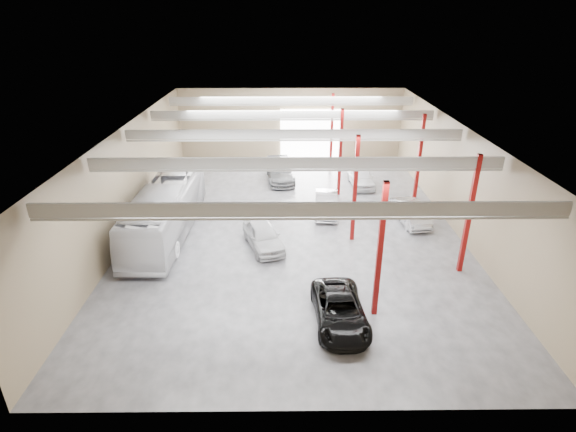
{
  "coord_description": "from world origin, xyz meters",
  "views": [
    {
      "loc": [
        -0.66,
        -28.33,
        13.72
      ],
      "look_at": [
        -0.43,
        -3.11,
        2.2
      ],
      "focal_mm": 28.0,
      "sensor_mm": 36.0,
      "label": 1
    }
  ],
  "objects_px": {
    "car_row_a": "(263,236)",
    "car_row_b": "(326,204)",
    "car_row_c": "(280,172)",
    "car_right_far": "(361,177)",
    "coach_bus": "(166,210)",
    "black_sedan": "(340,310)",
    "car_right_near": "(411,213)"
  },
  "relations": [
    {
      "from": "black_sedan",
      "to": "car_row_c",
      "type": "relative_size",
      "value": 0.93
    },
    {
      "from": "black_sedan",
      "to": "car_row_a",
      "type": "relative_size",
      "value": 1.11
    },
    {
      "from": "coach_bus",
      "to": "black_sedan",
      "type": "xyz_separation_m",
      "value": [
        10.48,
        -9.69,
        -1.01
      ]
    },
    {
      "from": "car_row_c",
      "to": "car_right_near",
      "type": "xyz_separation_m",
      "value": [
        9.3,
        -8.73,
        -0.06
      ]
    },
    {
      "from": "black_sedan",
      "to": "car_right_far",
      "type": "height_order",
      "value": "car_right_far"
    },
    {
      "from": "car_right_near",
      "to": "coach_bus",
      "type": "bearing_deg",
      "value": 178.13
    },
    {
      "from": "car_right_near",
      "to": "car_right_far",
      "type": "height_order",
      "value": "car_right_far"
    },
    {
      "from": "car_row_a",
      "to": "car_right_near",
      "type": "height_order",
      "value": "car_row_a"
    },
    {
      "from": "car_row_a",
      "to": "car_row_b",
      "type": "height_order",
      "value": "car_row_a"
    },
    {
      "from": "car_row_a",
      "to": "car_row_b",
      "type": "xyz_separation_m",
      "value": [
        4.45,
        5.2,
        -0.03
      ]
    },
    {
      "from": "coach_bus",
      "to": "car_right_far",
      "type": "bearing_deg",
      "value": 33.21
    },
    {
      "from": "car_row_c",
      "to": "car_right_near",
      "type": "distance_m",
      "value": 12.76
    },
    {
      "from": "coach_bus",
      "to": "car_right_far",
      "type": "distance_m",
      "value": 17.08
    },
    {
      "from": "car_row_a",
      "to": "car_right_far",
      "type": "relative_size",
      "value": 1.02
    },
    {
      "from": "car_row_b",
      "to": "car_row_c",
      "type": "distance_m",
      "value": 7.93
    },
    {
      "from": "car_row_b",
      "to": "car_right_far",
      "type": "distance_m",
      "value": 6.79
    },
    {
      "from": "car_row_b",
      "to": "car_right_far",
      "type": "relative_size",
      "value": 1.02
    },
    {
      "from": "coach_bus",
      "to": "car_row_c",
      "type": "bearing_deg",
      "value": 55.29
    },
    {
      "from": "car_row_a",
      "to": "car_row_c",
      "type": "xyz_separation_m",
      "value": [
        1.0,
        12.33,
        0.01
      ]
    },
    {
      "from": "car_row_c",
      "to": "car_row_a",
      "type": "bearing_deg",
      "value": -100.76
    },
    {
      "from": "car_row_c",
      "to": "coach_bus",
      "type": "bearing_deg",
      "value": -132.01
    },
    {
      "from": "car_row_b",
      "to": "car_row_c",
      "type": "xyz_separation_m",
      "value": [
        -3.46,
        7.13,
        0.03
      ]
    },
    {
      "from": "coach_bus",
      "to": "black_sedan",
      "type": "bearing_deg",
      "value": -41.61
    },
    {
      "from": "black_sedan",
      "to": "car_right_far",
      "type": "distance_m",
      "value": 19.16
    },
    {
      "from": "car_row_c",
      "to": "car_right_far",
      "type": "bearing_deg",
      "value": -16.84
    },
    {
      "from": "car_right_far",
      "to": "black_sedan",
      "type": "bearing_deg",
      "value": -105.32
    },
    {
      "from": "car_right_far",
      "to": "car_row_b",
      "type": "bearing_deg",
      "value": -124.37
    },
    {
      "from": "black_sedan",
      "to": "car_row_c",
      "type": "distance_m",
      "value": 20.28
    },
    {
      "from": "coach_bus",
      "to": "car_right_near",
      "type": "xyz_separation_m",
      "value": [
        16.8,
        1.64,
        -0.99
      ]
    },
    {
      "from": "coach_bus",
      "to": "car_row_b",
      "type": "bearing_deg",
      "value": 17.61
    },
    {
      "from": "black_sedan",
      "to": "car_row_b",
      "type": "distance_m",
      "value": 12.93
    },
    {
      "from": "coach_bus",
      "to": "car_row_b",
      "type": "xyz_separation_m",
      "value": [
        10.95,
        3.24,
        -0.96
      ]
    }
  ]
}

